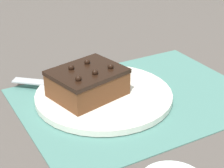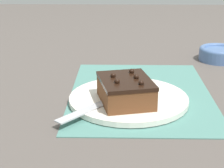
% 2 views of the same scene
% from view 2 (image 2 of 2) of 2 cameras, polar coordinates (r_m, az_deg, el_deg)
% --- Properties ---
extents(ground_plane, '(3.00, 3.00, 0.00)m').
position_cam_2_polar(ground_plane, '(0.92, 4.33, -1.47)').
color(ground_plane, '#544C47').
extents(placemat_woven, '(0.46, 0.34, 0.00)m').
position_cam_2_polar(placemat_woven, '(0.92, 4.33, -1.35)').
color(placemat_woven, slate).
rests_on(placemat_woven, ground_plane).
extents(cake_plate, '(0.27, 0.27, 0.01)m').
position_cam_2_polar(cake_plate, '(0.86, 2.54, -2.29)').
color(cake_plate, white).
rests_on(cake_plate, placemat_woven).
extents(chocolate_cake, '(0.15, 0.14, 0.06)m').
position_cam_2_polar(chocolate_cake, '(0.82, 2.08, -0.98)').
color(chocolate_cake, brown).
rests_on(chocolate_cake, cake_plate).
extents(serving_knife, '(0.19, 0.17, 0.01)m').
position_cam_2_polar(serving_knife, '(0.84, -0.15, -2.18)').
color(serving_knife, black).
rests_on(serving_knife, cake_plate).
extents(small_bowl, '(0.13, 0.13, 0.04)m').
position_cam_2_polar(small_bowl, '(1.23, 16.05, 4.51)').
color(small_bowl, '#4C6B9E').
rests_on(small_bowl, ground_plane).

